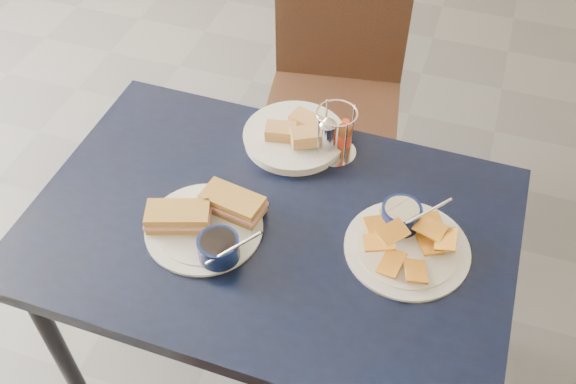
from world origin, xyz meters
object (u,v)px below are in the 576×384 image
(chair_far, at_px, (340,77))
(bread_basket, at_px, (295,136))
(condiment_caddy, at_px, (334,136))
(sandwich_plate, at_px, (208,223))
(dining_table, at_px, (271,243))
(plantain_plate, at_px, (405,236))

(chair_far, height_order, bread_basket, chair_far)
(chair_far, distance_m, condiment_caddy, 0.65)
(sandwich_plate, distance_m, bread_basket, 0.35)
(sandwich_plate, bearing_deg, bread_basket, 74.51)
(sandwich_plate, bearing_deg, dining_table, 27.88)
(bread_basket, xyz_separation_m, condiment_caddy, (0.10, -0.01, 0.04))
(dining_table, bearing_deg, sandwich_plate, -152.12)
(chair_far, relative_size, plantain_plate, 3.41)
(dining_table, distance_m, bread_basket, 0.29)
(condiment_caddy, bearing_deg, plantain_plate, -44.70)
(plantain_plate, relative_size, bread_basket, 1.07)
(plantain_plate, height_order, condiment_caddy, condiment_caddy)
(dining_table, xyz_separation_m, condiment_caddy, (0.07, 0.27, 0.13))
(dining_table, relative_size, sandwich_plate, 3.67)
(dining_table, bearing_deg, condiment_caddy, 74.60)
(plantain_plate, bearing_deg, sandwich_plate, -166.08)
(bread_basket, bearing_deg, condiment_caddy, -5.48)
(chair_far, distance_m, plantain_plate, 0.91)
(chair_far, xyz_separation_m, bread_basket, (0.02, -0.57, 0.23))
(dining_table, relative_size, chair_far, 1.18)
(dining_table, bearing_deg, plantain_plate, 7.56)
(chair_far, relative_size, sandwich_plate, 3.12)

